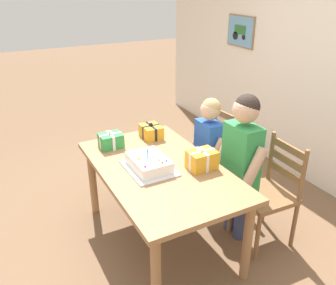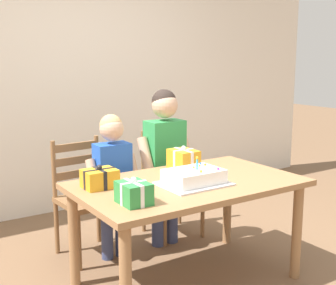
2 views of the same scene
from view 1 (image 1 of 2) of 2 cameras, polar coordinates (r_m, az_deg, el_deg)
The scene contains 10 objects.
ground_plane at distance 3.26m, azimuth -1.21°, elevation -15.27°, with size 20.00×20.00×0.00m, color brown.
dining_table at distance 2.89m, azimuth -1.33°, elevation -5.57°, with size 1.52×0.91×0.73m.
birthday_cake at distance 2.80m, azimuth -3.08°, elevation -3.39°, with size 0.44×0.34×0.19m.
gift_box_red_large at distance 2.81m, azimuth 5.44°, elevation -2.76°, with size 0.17×0.22×0.18m.
gift_box_beside_cake at distance 3.35m, azimuth -2.72°, elevation 1.77°, with size 0.22×0.17×0.15m.
gift_box_corner_small at distance 3.19m, azimuth -9.13°, elevation 0.30°, with size 0.16×0.20×0.16m.
chair_left at distance 3.65m, azimuth 7.39°, elevation -1.94°, with size 0.45×0.45×0.92m.
chair_right at distance 3.12m, azimuth 15.83°, elevation -7.75°, with size 0.44×0.44×0.92m.
child_older at distance 2.96m, azimuth 11.68°, elevation -1.89°, with size 0.47×0.26×1.30m.
child_younger at distance 3.34m, azimuth 6.47°, elevation -0.25°, with size 0.41×0.24×1.13m.
Camera 1 is at (2.23, -1.11, 2.10)m, focal length 38.05 mm.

